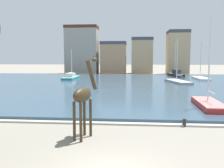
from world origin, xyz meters
The scene contains 13 objects.
harbor_water centered at (0.00, 30.19, 0.15)m, with size 79.22×45.96×0.31m, color #334C60.
quay_edge_coping centered at (0.00, 6.96, 0.06)m, with size 79.22×0.50×0.12m, color #ADA89E.
giraffe_statue centered at (-1.88, 4.13, 2.30)m, with size 1.21×2.52×4.51m.
sailboat_grey centered at (7.95, 32.60, 0.35)m, with size 3.71×8.36×7.65m.
sailboat_red centered at (7.05, 12.39, 0.41)m, with size 1.97×6.47×7.80m.
sailboat_teal centered at (-11.19, 38.15, 0.49)m, with size 2.06×8.13×5.98m.
sailboat_white centered at (13.60, 39.38, 0.36)m, with size 1.91×7.90×7.43m.
sailboat_black centered at (10.13, 46.77, 0.61)m, with size 3.06×7.29×7.81m.
mooring_bollard centered at (4.02, 6.81, 0.25)m, with size 0.24×0.24×0.50m, color #232326.
townhouse_narrow_midrow centered at (-13.32, 58.13, 6.55)m, with size 8.84×5.28×13.08m.
townhouse_tall_gabled centered at (-4.60, 58.83, 4.38)m, with size 6.95×6.52×8.73m.
townhouse_end_terrace centered at (3.15, 58.93, 4.91)m, with size 5.71×6.29×9.80m.
townhouse_corner_house centered at (12.39, 57.06, 5.73)m, with size 5.30×6.32×11.43m.
Camera 1 is at (0.74, -8.57, 4.33)m, focal length 39.03 mm.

